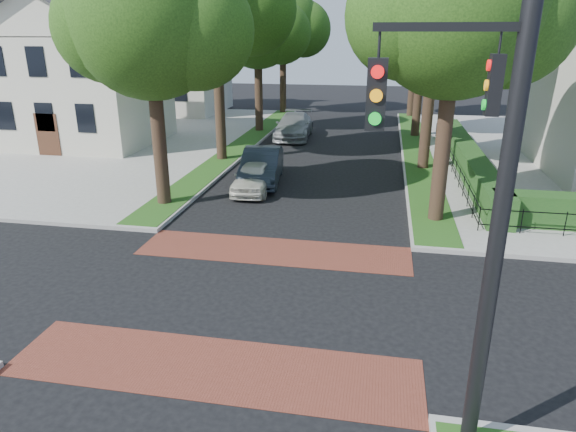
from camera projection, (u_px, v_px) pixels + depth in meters
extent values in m
plane|color=black|center=(250.00, 297.00, 14.12)|extent=(120.00, 120.00, 0.00)
cube|color=gray|center=(43.00, 138.00, 35.02)|extent=(30.00, 30.00, 0.15)
cube|color=brown|center=(274.00, 251.00, 17.08)|extent=(9.00, 2.20, 0.01)
cube|color=brown|center=(213.00, 367.00, 11.16)|extent=(9.00, 2.20, 0.01)
cube|color=#204F16|center=(417.00, 150.00, 30.81)|extent=(1.60, 29.80, 0.02)
cube|color=#204F16|center=(243.00, 144.00, 32.66)|extent=(1.60, 29.80, 0.02)
cylinder|color=black|center=(445.00, 122.00, 18.35)|extent=(0.56, 0.56, 7.35)
sphere|color=#1A3A0F|center=(457.00, 5.00, 17.04)|extent=(6.20, 6.20, 6.20)
sphere|color=#1A3A0F|center=(508.00, 18.00, 17.16)|extent=(4.65, 4.65, 4.65)
sphere|color=#1A3A0F|center=(409.00, 15.00, 17.22)|extent=(4.34, 4.34, 4.34)
cylinder|color=black|center=(429.00, 93.00, 25.70)|extent=(0.56, 0.56, 7.70)
sphere|color=#1A3A0F|center=(437.00, 5.00, 24.32)|extent=(6.60, 6.60, 6.60)
sphere|color=#1A3A0F|center=(475.00, 14.00, 24.42)|extent=(4.95, 4.95, 4.95)
sphere|color=#1A3A0F|center=(401.00, 12.00, 24.52)|extent=(4.62, 4.62, 4.62)
cylinder|color=black|center=(419.00, 86.00, 34.20)|extent=(0.56, 0.56, 6.65)
sphere|color=#1A3A0F|center=(424.00, 30.00, 33.01)|extent=(5.80, 5.80, 5.80)
sphere|color=#1A3A0F|center=(448.00, 37.00, 33.15)|extent=(4.35, 4.35, 4.35)
sphere|color=#1A3A0F|center=(400.00, 35.00, 33.17)|extent=(4.06, 4.06, 4.06)
sphere|color=#1A3A0F|center=(424.00, 22.00, 34.16)|extent=(3.77, 3.77, 3.77)
cylinder|color=black|center=(413.00, 73.00, 42.46)|extent=(0.56, 0.56, 7.00)
sphere|color=#1A3A0F|center=(417.00, 26.00, 41.21)|extent=(6.00, 6.00, 6.00)
sphere|color=#1A3A0F|center=(437.00, 31.00, 41.34)|extent=(4.50, 4.50, 4.50)
sphere|color=#1A3A0F|center=(398.00, 30.00, 41.38)|extent=(4.20, 4.20, 4.20)
sphere|color=#1A3A0F|center=(418.00, 19.00, 42.41)|extent=(3.90, 3.90, 3.90)
cylinder|color=black|center=(157.00, 118.00, 20.30)|extent=(0.56, 0.56, 7.00)
sphere|color=#1A3A0F|center=(149.00, 18.00, 19.05)|extent=(6.00, 6.00, 6.00)
sphere|color=#1A3A0F|center=(194.00, 30.00, 19.18)|extent=(4.50, 4.50, 4.50)
sphere|color=#1A3A0F|center=(110.00, 27.00, 19.22)|extent=(4.20, 4.20, 4.20)
sphere|color=#1A3A0F|center=(166.00, 6.00, 20.25)|extent=(3.90, 3.90, 3.90)
cylinder|color=black|center=(219.00, 85.00, 27.52)|extent=(0.56, 0.56, 8.05)
sphere|color=#1A3A0F|center=(250.00, 8.00, 26.19)|extent=(4.80, 4.80, 4.80)
sphere|color=#1A3A0F|center=(184.00, 6.00, 26.27)|extent=(4.48, 4.48, 4.48)
cylinder|color=black|center=(258.00, 82.00, 36.05)|extent=(0.56, 0.56, 6.86)
sphere|color=#1A3A0F|center=(257.00, 27.00, 34.82)|extent=(5.60, 5.60, 5.60)
sphere|color=#1A3A0F|center=(281.00, 33.00, 34.97)|extent=(4.20, 4.20, 4.20)
sphere|color=#1A3A0F|center=(237.00, 31.00, 34.98)|extent=(3.92, 3.92, 3.92)
sphere|color=#1A3A0F|center=(263.00, 19.00, 35.93)|extent=(3.64, 3.64, 3.64)
cylinder|color=black|center=(283.00, 71.00, 44.33)|extent=(0.56, 0.56, 7.14)
sphere|color=#1A3A0F|center=(283.00, 24.00, 43.05)|extent=(6.20, 6.20, 6.20)
sphere|color=#1A3A0F|center=(303.00, 29.00, 43.17)|extent=(4.65, 4.65, 4.65)
sphere|color=#1A3A0F|center=(264.00, 28.00, 43.23)|extent=(4.34, 4.34, 4.34)
sphere|color=#1A3A0F|center=(287.00, 18.00, 44.30)|extent=(4.03, 4.03, 4.03)
cube|color=#174318|center=(467.00, 158.00, 26.42)|extent=(1.00, 18.00, 1.20)
cube|color=beige|center=(82.00, 90.00, 32.28)|extent=(9.00, 8.00, 6.50)
cube|color=brown|center=(98.00, 2.00, 28.62)|extent=(0.80, 0.80, 3.64)
cube|color=beige|center=(170.00, 74.00, 45.23)|extent=(9.00, 8.00, 6.50)
cube|color=brown|center=(188.00, 11.00, 41.57)|extent=(0.80, 0.80, 3.64)
cylinder|color=black|center=(499.00, 228.00, 7.58)|extent=(0.26, 0.26, 8.00)
cube|color=black|center=(449.00, 27.00, 6.81)|extent=(2.00, 0.12, 0.12)
cube|color=black|center=(513.00, 27.00, 7.47)|extent=(0.12, 1.80, 0.12)
cube|color=black|center=(376.00, 95.00, 7.26)|extent=(0.28, 0.22, 1.00)
cylinder|color=red|center=(378.00, 72.00, 7.04)|extent=(0.18, 0.05, 0.18)
cylinder|color=orange|center=(376.00, 96.00, 7.14)|extent=(0.18, 0.05, 0.18)
cylinder|color=#0CB226|center=(375.00, 119.00, 7.25)|extent=(0.18, 0.05, 0.18)
cube|color=black|center=(495.00, 85.00, 8.51)|extent=(0.22, 0.28, 1.00)
cylinder|color=red|center=(489.00, 65.00, 8.43)|extent=(0.05, 0.18, 0.18)
cylinder|color=orange|center=(486.00, 85.00, 8.53)|extent=(0.05, 0.18, 0.18)
cylinder|color=#0CB226|center=(484.00, 105.00, 8.64)|extent=(0.05, 0.18, 0.18)
imported|color=silver|center=(254.00, 177.00, 23.29)|extent=(1.71, 4.00, 1.35)
imported|color=#222B33|center=(262.00, 166.00, 24.62)|extent=(2.29, 5.12, 1.63)
imported|color=gray|center=(294.00, 126.00, 35.03)|extent=(2.52, 5.72, 1.64)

